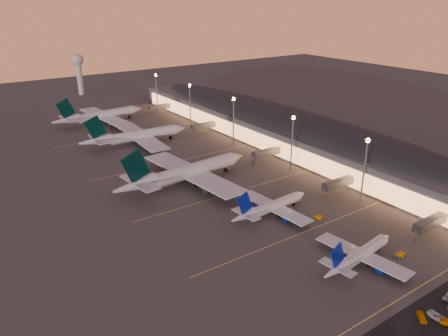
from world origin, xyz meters
TOP-DOWN VIEW (x-y plane):
  - ground at (0.00, 0.00)m, footprint 700.00×700.00m
  - airliner_narrow_south at (0.08, -28.17)m, footprint 34.07×30.64m
  - airliner_narrow_north at (-0.99, 11.03)m, footprint 36.56×32.73m
  - airliner_wide_near at (-12.52, 53.18)m, footprint 65.62×60.03m
  - airliner_wide_mid at (-7.55, 114.79)m, footprint 59.52×54.30m
  - airliner_wide_far at (-8.26, 167.21)m, footprint 59.41×54.35m
  - terminal_building at (61.84, 72.47)m, footprint 56.35×255.00m
  - light_masts at (36.00, 65.00)m, footprint 2.20×217.20m
  - radar_tower at (10.00, 260.00)m, footprint 9.00×9.00m
  - service_lane at (0.00, -56.00)m, footprint 260.00×16.00m
  - lane_markings at (0.00, 40.00)m, footprint 90.00×180.36m
  - baggage_tug_a at (13.92, -32.66)m, footprint 4.08×1.96m
  - baggage_tug_b at (13.05, -23.79)m, footprint 3.61×1.74m
  - baggage_tug_c at (10.91, -0.98)m, footprint 4.32×2.17m
  - service_van_c at (-2.69, -54.95)m, footprint 2.47×5.11m
  - service_van_d at (-6.02, -52.85)m, footprint 4.10×4.31m

SIDE VIEW (x-z plane):
  - ground at x=0.00m, z-range 0.00..0.00m
  - service_lane at x=0.00m, z-range 0.00..0.01m
  - lane_markings at x=0.00m, z-range 0.01..0.01m
  - baggage_tug_b at x=13.05m, z-range -0.05..1.00m
  - baggage_tug_a at x=13.92m, z-range -0.05..1.14m
  - baggage_tug_c at x=10.91m, z-range -0.05..1.18m
  - service_van_c at x=-2.69m, z-range 0.00..1.40m
  - service_van_d at x=-6.02m, z-range 0.00..1.45m
  - airliner_narrow_south at x=0.08m, z-range -2.94..9.23m
  - airliner_narrow_north at x=-0.99m, z-range -3.15..9.90m
  - airliner_wide_far at x=-8.26m, z-range -4.61..14.39m
  - airliner_wide_mid at x=-7.55m, z-range -4.62..14.42m
  - airliner_wide_near at x=-12.52m, z-range -5.09..15.90m
  - terminal_building at x=61.84m, z-range 0.05..17.51m
  - light_masts at x=36.00m, z-range 4.60..30.50m
  - radar_tower at x=10.00m, z-range 5.62..38.12m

